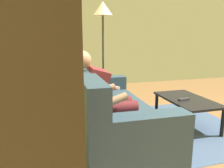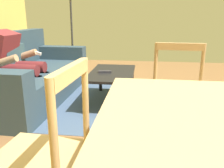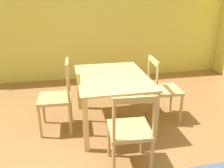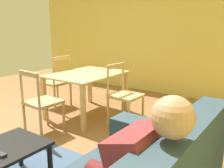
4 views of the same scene
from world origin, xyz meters
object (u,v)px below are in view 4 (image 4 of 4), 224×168
object	(u,v)px
dining_table	(87,79)
dining_chair_near_wall	(124,95)
dining_chair_facing_couch	(41,102)
dining_chair_by_doorway	(57,82)

from	to	relation	value
dining_table	dining_chair_near_wall	xyz separation A→B (m)	(-0.00, 0.74, -0.15)
dining_chair_near_wall	dining_chair_facing_couch	world-z (taller)	dining_chair_near_wall
dining_table	dining_chair_facing_couch	size ratio (longest dim) A/B	1.36
dining_table	dining_chair_facing_couch	distance (m)	0.96
dining_chair_facing_couch	dining_chair_by_doorway	world-z (taller)	dining_chair_by_doorway
dining_chair_facing_couch	dining_chair_by_doorway	distance (m)	1.19
dining_chair_near_wall	dining_table	bearing A→B (deg)	-89.87
dining_chair_by_doorway	dining_chair_facing_couch	bearing A→B (deg)	37.93
dining_table	dining_chair_by_doorway	world-z (taller)	dining_chair_by_doorway
dining_table	dining_chair_by_doorway	distance (m)	0.75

